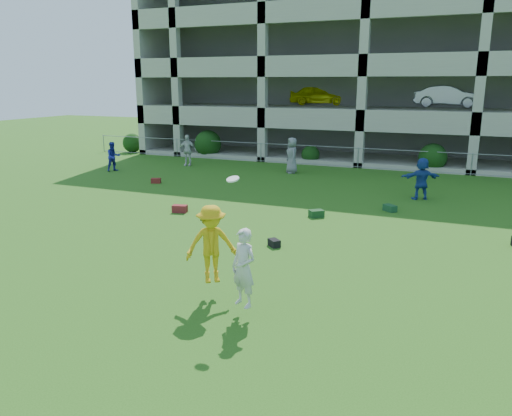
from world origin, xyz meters
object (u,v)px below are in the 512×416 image
at_px(bystander_c, 292,155).
at_px(bystander_d, 421,179).
at_px(frisbee_contest, 218,249).
at_px(parking_garage, 387,64).
at_px(bystander_b, 187,150).
at_px(bystander_a, 113,157).

relative_size(bystander_c, bystander_d, 1.09).
xyz_separation_m(frisbee_contest, parking_garage, (-0.73, 27.81, 4.78)).
xyz_separation_m(bystander_b, frisbee_contest, (10.23, -16.18, 0.32)).
xyz_separation_m(bystander_b, parking_garage, (9.50, 11.64, 5.11)).
xyz_separation_m(bystander_a, frisbee_contest, (13.04, -12.95, 0.43)).
bearing_deg(bystander_b, frisbee_contest, -70.71).
relative_size(bystander_c, parking_garage, 0.06).
bearing_deg(frisbee_contest, bystander_a, 135.20).
bearing_deg(bystander_c, bystander_b, -125.39).
height_order(bystander_c, frisbee_contest, frisbee_contest).
distance_m(bystander_b, bystander_c, 6.49).
relative_size(bystander_b, bystander_c, 0.94).
distance_m(bystander_b, bystander_d, 14.05).
distance_m(bystander_b, frisbee_contest, 19.14).
bearing_deg(parking_garage, bystander_a, -129.61).
height_order(bystander_a, bystander_d, bystander_d).
relative_size(bystander_a, frisbee_contest, 0.61).
relative_size(frisbee_contest, parking_garage, 0.09).
distance_m(bystander_c, frisbee_contest, 16.63).
height_order(bystander_d, parking_garage, parking_garage).
bearing_deg(bystander_a, bystander_d, -61.46).
bearing_deg(frisbee_contest, bystander_c, 103.01).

